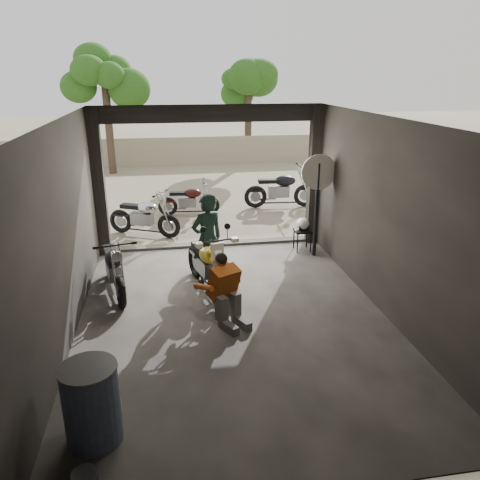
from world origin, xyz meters
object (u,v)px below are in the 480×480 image
object	(u,v)px
outside_bike_b	(189,198)
outside_bike_c	(281,186)
outside_bike_a	(144,213)
mechanic	(228,293)
main_bike	(207,261)
left_bike	(114,264)
oil_drum	(92,405)
rider	(207,239)
helmet	(303,224)
sign_post	(318,190)
stool	(302,233)

from	to	relation	value
outside_bike_b	outside_bike_c	world-z (taller)	outside_bike_c
outside_bike_a	mechanic	world-z (taller)	mechanic
main_bike	outside_bike_b	bearing A→B (deg)	76.05
left_bike	outside_bike_c	distance (m)	6.77
mechanic	oil_drum	world-z (taller)	mechanic
outside_bike_a	rider	bearing A→B (deg)	-129.78
outside_bike_c	oil_drum	xyz separation A→B (m)	(-4.33, -8.90, -0.17)
outside_bike_c	rider	xyz separation A→B (m)	(-2.68, -4.99, 0.24)
mechanic	helmet	xyz separation A→B (m)	(2.12, 3.02, 0.07)
outside_bike_b	mechanic	xyz separation A→B (m)	(0.23, -6.27, 0.07)
main_bike	rider	bearing A→B (deg)	67.13
outside_bike_a	oil_drum	world-z (taller)	outside_bike_a
outside_bike_b	sign_post	world-z (taller)	sign_post
left_bike	outside_bike_c	world-z (taller)	outside_bike_c
outside_bike_a	helmet	size ratio (longest dim) A/B	5.48
rider	stool	size ratio (longest dim) A/B	3.48
stool	outside_bike_a	bearing A→B (deg)	154.38
outside_bike_a	oil_drum	size ratio (longest dim) A/B	1.80
outside_bike_c	stool	world-z (taller)	outside_bike_c
main_bike	sign_post	distance (m)	2.97
outside_bike_a	rider	xyz separation A→B (m)	(1.28, -3.03, 0.31)
left_bike	oil_drum	size ratio (longest dim) A/B	1.75
stool	helmet	xyz separation A→B (m)	(-0.00, 0.01, 0.21)
sign_post	outside_bike_c	bearing A→B (deg)	66.57
left_bike	stool	size ratio (longest dim) A/B	3.23
oil_drum	sign_post	distance (m)	6.46
left_bike	stool	bearing A→B (deg)	6.90
outside_bike_a	mechanic	bearing A→B (deg)	-135.77
sign_post	left_bike	bearing A→B (deg)	174.92
outside_bike_c	oil_drum	distance (m)	9.90
main_bike	rider	distance (m)	0.45
outside_bike_a	main_bike	bearing A→B (deg)	-132.66
outside_bike_a	helmet	bearing A→B (deg)	-88.12
outside_bike_a	helmet	xyz separation A→B (m)	(3.55, -1.69, 0.08)
helmet	oil_drum	xyz separation A→B (m)	(-3.91, -5.25, -0.18)
main_bike	rider	xyz separation A→B (m)	(0.05, 0.34, 0.29)
sign_post	helmet	bearing A→B (deg)	96.22
rider	sign_post	distance (m)	2.71
outside_bike_a	outside_bike_c	distance (m)	4.42
outside_bike_b	oil_drum	distance (m)	8.64
left_bike	rider	distance (m)	1.77
oil_drum	sign_post	bearing A→B (deg)	50.06
stool	sign_post	size ratio (longest dim) A/B	0.22
outside_bike_b	left_bike	bearing A→B (deg)	165.19
mechanic	oil_drum	size ratio (longest dim) A/B	1.23
rider	stool	world-z (taller)	rider
outside_bike_b	oil_drum	xyz separation A→B (m)	(-1.57, -8.50, -0.04)
oil_drum	sign_post	size ratio (longest dim) A/B	0.41
main_bike	oil_drum	size ratio (longest dim) A/B	1.89
outside_bike_c	helmet	world-z (taller)	outside_bike_c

